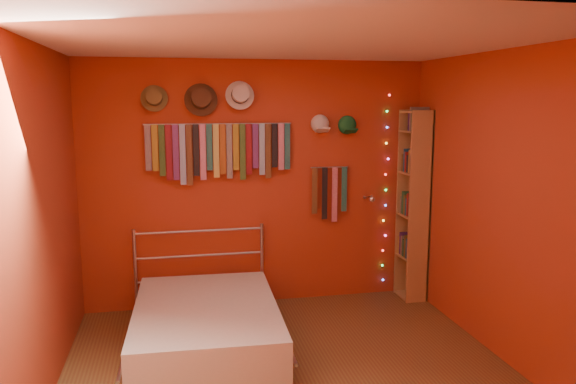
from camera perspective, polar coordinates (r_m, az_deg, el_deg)
ground at (r=4.48m, az=0.59°, el=-18.65°), size 3.50×3.50×0.00m
back_wall at (r=5.74m, az=-3.14°, el=0.80°), size 3.50×0.02×2.50m
right_wall at (r=4.74m, az=21.79°, el=-1.71°), size 0.02×3.50×2.50m
left_wall at (r=4.06m, az=-24.35°, el=-3.65°), size 0.02×3.50×2.50m
ceiling at (r=3.97m, az=0.66°, el=15.07°), size 3.50×3.50×0.02m
tie_rack at (r=5.59m, az=-7.05°, el=4.39°), size 1.45×0.03×0.60m
small_tie_rack at (r=5.85m, az=4.24°, el=0.16°), size 0.40×0.03×0.58m
fedora_olive at (r=5.52m, az=-13.45°, el=9.31°), size 0.26×0.14×0.25m
fedora_brown at (r=5.52m, az=-8.82°, el=9.34°), size 0.32×0.17×0.32m
fedora_white at (r=5.56m, az=-4.88°, el=9.84°), size 0.28×0.15×0.28m
cap_white at (r=5.76m, az=3.26°, el=6.91°), size 0.18×0.23×0.18m
cap_green at (r=5.84m, az=6.04°, el=6.77°), size 0.19×0.23×0.19m
fairy_lights at (r=6.08m, az=9.87°, el=0.20°), size 0.06×0.02×2.02m
reading_lamp at (r=5.85m, az=8.42°, el=-0.69°), size 0.06×0.26×0.08m
bookshelf at (r=6.05m, az=12.93°, el=-1.22°), size 0.25×0.34×2.00m
bed at (r=4.99m, az=-8.29°, el=-13.12°), size 1.36×1.80×0.86m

